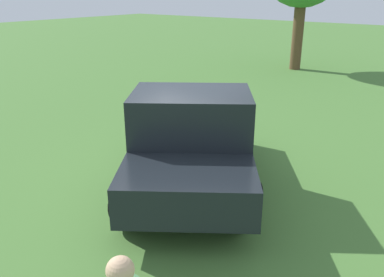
{
  "coord_description": "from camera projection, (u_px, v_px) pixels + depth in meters",
  "views": [
    {
      "loc": [
        -5.11,
        -4.34,
        3.41
      ],
      "look_at": [
        0.16,
        -0.33,
        0.9
      ],
      "focal_mm": 36.8,
      "sensor_mm": 36.0,
      "label": 1
    }
  ],
  "objects": [
    {
      "name": "traffic_cone",
      "position": [
        180.0,
        102.0,
        11.73
      ],
      "size": [
        0.32,
        0.32,
        0.55
      ],
      "primitive_type": "cone",
      "color": "orange",
      "rests_on": "ground_plane"
    },
    {
      "name": "ground_plane",
      "position": [
        173.0,
        181.0,
        7.47
      ],
      "size": [
        80.0,
        80.0,
        0.0
      ],
      "primitive_type": "plane",
      "color": "#477533"
    },
    {
      "name": "pickup_truck",
      "position": [
        192.0,
        138.0,
        6.96
      ],
      "size": [
        4.8,
        4.18,
        1.82
      ],
      "rotation": [
        0.0,
        0.0,
        0.61
      ],
      "color": "black",
      "rests_on": "ground_plane"
    }
  ]
}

